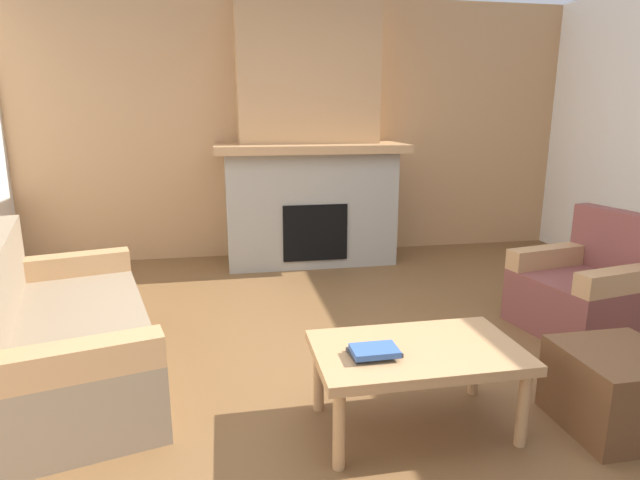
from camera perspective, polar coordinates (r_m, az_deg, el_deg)
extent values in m
plane|color=brown|center=(3.21, 6.86, -14.79)|extent=(9.00, 9.00, 0.00)
cube|color=tan|center=(5.75, -1.92, 11.95)|extent=(6.00, 0.12, 2.70)
cube|color=gray|center=(5.43, -1.19, 3.62)|extent=(1.70, 0.70, 1.15)
cube|color=black|center=(5.15, -0.56, 0.85)|extent=(0.64, 0.08, 0.56)
cube|color=tan|center=(5.31, -1.13, 10.08)|extent=(1.90, 0.82, 0.08)
cube|color=tan|center=(5.46, -1.45, 18.31)|extent=(1.40, 0.50, 1.47)
cube|color=#847056|center=(3.43, -25.58, -10.48)|extent=(1.26, 1.95, 0.40)
cube|color=tan|center=(2.57, -26.22, -11.98)|extent=(0.85, 0.36, 0.15)
cube|color=tan|center=(4.12, -25.98, -2.51)|extent=(0.85, 0.36, 0.15)
cube|color=brown|center=(4.20, 26.71, -6.26)|extent=(0.89, 0.89, 0.40)
cube|color=brown|center=(4.32, 30.09, -0.24)|extent=(0.28, 0.77, 0.45)
cube|color=tan|center=(4.32, 24.10, -1.61)|extent=(0.77, 0.28, 0.15)
cube|color=tan|center=(3.93, 30.45, -3.78)|extent=(0.77, 0.28, 0.15)
cube|color=tan|center=(2.62, 10.57, -11.95)|extent=(1.00, 0.60, 0.05)
cylinder|color=tan|center=(2.41, 2.10, -20.07)|extent=(0.06, 0.06, 0.38)
cylinder|color=tan|center=(2.72, 21.36, -16.86)|extent=(0.06, 0.06, 0.38)
cylinder|color=tan|center=(2.81, -0.14, -14.72)|extent=(0.06, 0.06, 0.38)
cylinder|color=tan|center=(3.08, 16.59, -12.67)|extent=(0.06, 0.06, 0.38)
cube|color=brown|center=(3.05, 29.73, -14.03)|extent=(0.52, 0.52, 0.40)
cube|color=#2D2D33|center=(2.51, 5.95, -12.14)|extent=(0.25, 0.16, 0.02)
cube|color=#335699|center=(2.47, 6.00, -11.96)|extent=(0.21, 0.15, 0.03)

